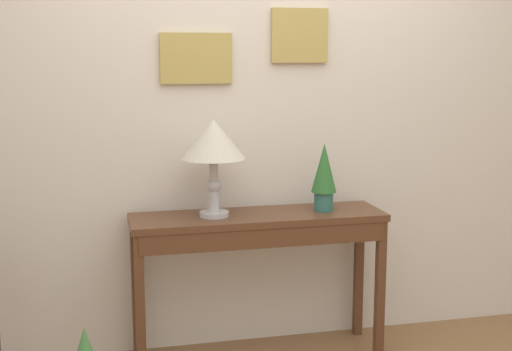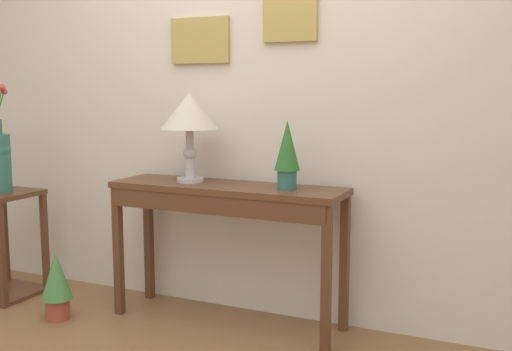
# 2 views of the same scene
# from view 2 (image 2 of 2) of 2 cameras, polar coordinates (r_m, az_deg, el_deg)

# --- Properties ---
(back_wall_with_art) EXTENTS (9.00, 0.13, 2.80)m
(back_wall_with_art) POSITION_cam_2_polar(r_m,az_deg,el_deg) (3.55, 0.35, 9.55)
(back_wall_with_art) COLOR beige
(back_wall_with_art) RESTS_ON ground
(console_table) EXTENTS (1.32, 0.37, 0.79)m
(console_table) POSITION_cam_2_polar(r_m,az_deg,el_deg) (3.38, -2.88, -2.84)
(console_table) COLOR #56331E
(console_table) RESTS_ON ground
(table_lamp) EXTENTS (0.33, 0.33, 0.50)m
(table_lamp) POSITION_cam_2_polar(r_m,az_deg,el_deg) (3.45, -6.16, 5.59)
(table_lamp) COLOR #B7B7BC
(table_lamp) RESTS_ON console_table
(potted_plant_on_console) EXTENTS (0.13, 0.13, 0.36)m
(potted_plant_on_console) POSITION_cam_2_polar(r_m,az_deg,el_deg) (3.20, 2.90, 2.20)
(potted_plant_on_console) COLOR #2D665B
(potted_plant_on_console) RESTS_ON console_table
(pedestal_stand_left) EXTENTS (0.40, 0.40, 0.67)m
(pedestal_stand_left) POSITION_cam_2_polar(r_m,az_deg,el_deg) (4.23, -22.29, -5.86)
(pedestal_stand_left) COLOR #56331E
(pedestal_stand_left) RESTS_ON ground
(potted_plant_floor) EXTENTS (0.17, 0.17, 0.39)m
(potted_plant_floor) POSITION_cam_2_polar(r_m,az_deg,el_deg) (3.72, -17.93, -9.42)
(potted_plant_floor) COLOR #9E4733
(potted_plant_floor) RESTS_ON ground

